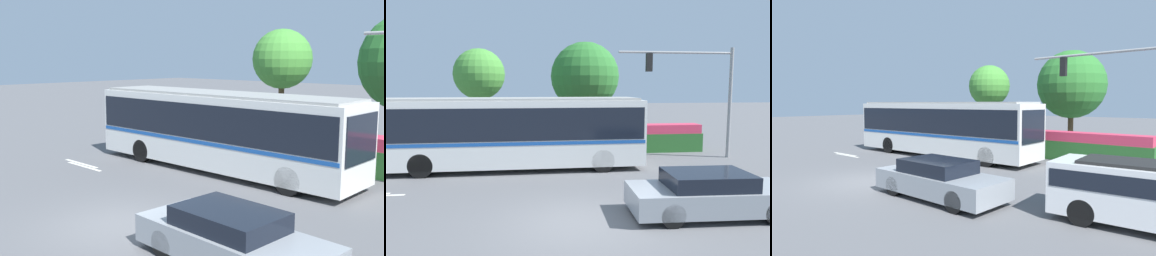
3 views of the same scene
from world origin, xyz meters
TOP-DOWN VIEW (x-y plane):
  - ground_plane at (0.00, 0.00)m, footprint 140.00×140.00m
  - city_bus at (-2.34, 6.75)m, footprint 12.06×2.76m
  - sedan_foreground at (3.82, 0.12)m, footprint 4.72×2.02m
  - traffic_light_pole at (7.33, 8.11)m, footprint 6.02×0.24m
  - flowering_hedge at (4.31, 10.27)m, footprint 8.01×1.10m
  - street_tree_left at (-4.79, 14.90)m, footprint 3.34×3.34m
  - street_tree_centre at (2.20, 14.72)m, footprint 4.60×4.60m

SIDE VIEW (x-z plane):
  - ground_plane at x=0.00m, z-range 0.00..0.00m
  - sedan_foreground at x=3.82m, z-range -0.02..1.26m
  - flowering_hedge at x=4.31m, z-range -0.01..1.55m
  - city_bus at x=-2.34m, z-range 0.22..3.43m
  - traffic_light_pole at x=7.33m, z-range 1.04..6.74m
  - street_tree_centre at x=2.20m, z-range 1.04..7.74m
  - street_tree_left at x=-4.79m, z-range 1.41..7.61m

